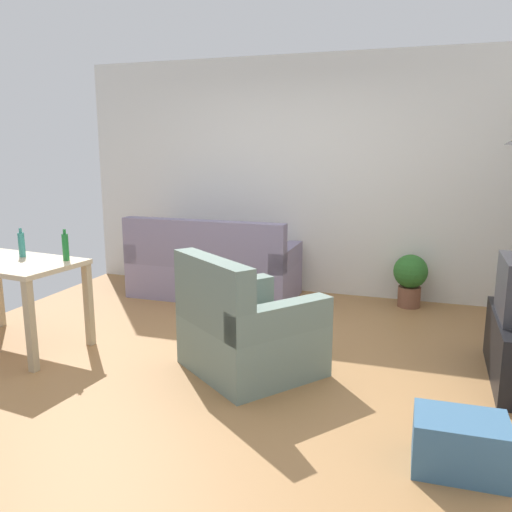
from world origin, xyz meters
TOP-DOWN VIEW (x-y plane):
  - ground_plane at (0.00, 0.00)m, footprint 5.20×4.40m
  - wall_rear at (0.00, 2.20)m, footprint 5.20×0.10m
  - couch at (-0.79, 1.59)m, footprint 1.86×0.84m
  - desk at (-1.80, -0.38)m, footprint 1.27×0.84m
  - potted_plant at (1.37, 1.90)m, footprint 0.36×0.36m
  - armchair at (0.26, -0.23)m, footprint 1.22×1.21m
  - storage_box at (1.76, -1.06)m, footprint 0.49×0.35m
  - bottle_tall at (-1.79, -0.22)m, footprint 0.05×0.05m
  - bottle_green at (-1.33, -0.22)m, footprint 0.05×0.05m

SIDE VIEW (x-z plane):
  - ground_plane at x=0.00m, z-range -0.02..0.00m
  - storage_box at x=1.76m, z-range 0.00..0.30m
  - couch at x=-0.79m, z-range -0.15..0.77m
  - armchair at x=0.26m, z-range -0.14..0.78m
  - potted_plant at x=1.37m, z-range 0.05..0.62m
  - desk at x=-1.80m, z-range 0.27..1.03m
  - bottle_tall at x=-1.79m, z-range 0.74..1.00m
  - bottle_green at x=-1.33m, z-range 0.74..1.01m
  - wall_rear at x=0.00m, z-range 0.00..2.70m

